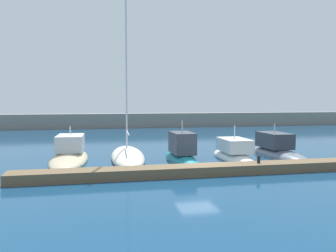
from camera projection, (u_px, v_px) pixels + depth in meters
ground_plane at (197, 170)px, 22.87m from camera, size 120.00×120.00×0.00m
dock_pier at (205, 170)px, 21.34m from camera, size 22.47×1.59×0.58m
breakwater_seawall at (132, 120)px, 58.62m from camera, size 108.00×2.39×2.32m
motorboat_sand_nearest at (70, 155)px, 26.20m from camera, size 3.04×9.08×2.90m
sailboat_ivory_second at (128, 156)px, 26.84m from camera, size 3.00×9.91×16.14m
motorboat_teal_third at (181, 154)px, 26.17m from camera, size 1.92×7.25×3.38m
motorboat_white_fourth at (233, 154)px, 26.99m from camera, size 2.27×6.60×3.04m
motorboat_slate_fifth at (277, 151)px, 28.39m from camera, size 2.36×7.92×3.00m
mooring_buoy_orange at (183, 142)px, 37.78m from camera, size 0.60×0.60×0.60m
dock_bollard at (259, 159)px, 22.05m from camera, size 0.20×0.20×0.44m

